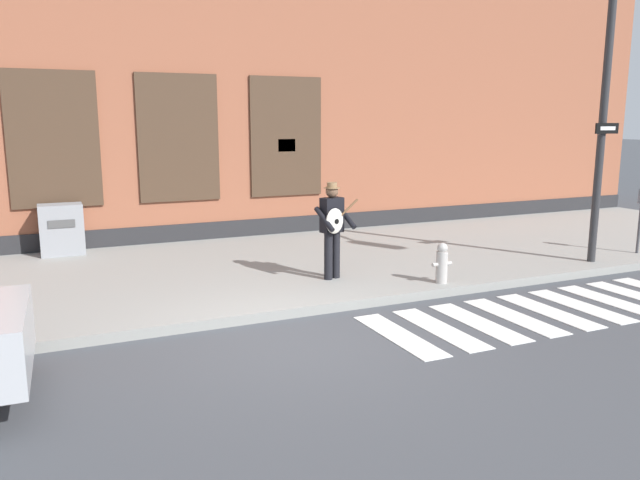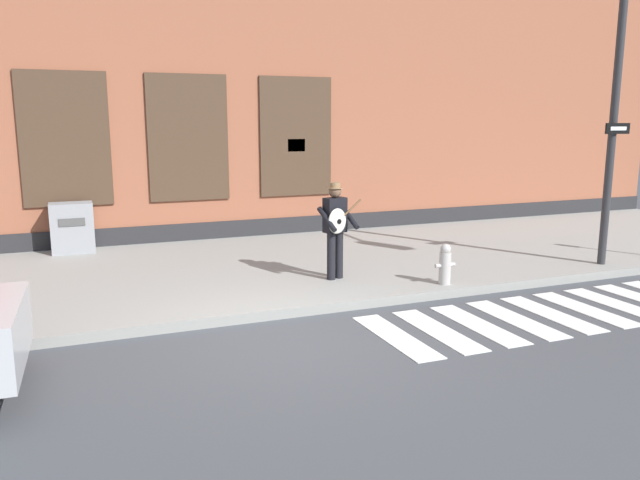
{
  "view_description": "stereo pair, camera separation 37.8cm",
  "coord_description": "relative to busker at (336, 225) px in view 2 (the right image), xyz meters",
  "views": [
    {
      "loc": [
        -2.93,
        -7.34,
        2.91
      ],
      "look_at": [
        0.94,
        1.23,
        1.09
      ],
      "focal_mm": 35.0,
      "sensor_mm": 36.0,
      "label": 1
    },
    {
      "loc": [
        -2.59,
        -7.49,
        2.91
      ],
      "look_at": [
        0.94,
        1.23,
        1.09
      ],
      "focal_mm": 35.0,
      "sensor_mm": 36.0,
      "label": 2
    }
  ],
  "objects": [
    {
      "name": "ground_plane",
      "position": [
        -1.66,
        -2.29,
        -1.12
      ],
      "size": [
        160.0,
        160.0,
        0.0
      ],
      "primitive_type": "plane",
      "color": "#424449"
    },
    {
      "name": "fire_hydrant",
      "position": [
        1.59,
        -1.01,
        -0.62
      ],
      "size": [
        0.38,
        0.2,
        0.7
      ],
      "color": "#B2ADA8",
      "rests_on": "sidewalk"
    },
    {
      "name": "crosswalk",
      "position": [
        2.42,
        -2.66,
        -1.11
      ],
      "size": [
        5.78,
        1.9,
        0.01
      ],
      "color": "silver",
      "rests_on": "ground"
    },
    {
      "name": "utility_box",
      "position": [
        -4.24,
        4.15,
        -0.44
      ],
      "size": [
        0.86,
        0.55,
        1.06
      ],
      "color": "gray",
      "rests_on": "sidewalk"
    },
    {
      "name": "building_backdrop",
      "position": [
        -1.66,
        6.59,
        3.58
      ],
      "size": [
        28.0,
        4.06,
        9.41
      ],
      "color": "#99563D",
      "rests_on": "ground"
    },
    {
      "name": "busker",
      "position": [
        0.0,
        0.0,
        0.0
      ],
      "size": [
        0.76,
        0.62,
        1.7
      ],
      "color": "black",
      "rests_on": "sidewalk"
    },
    {
      "name": "sidewalk",
      "position": [
        -1.66,
        1.62,
        -1.04
      ],
      "size": [
        28.0,
        5.96,
        0.15
      ],
      "color": "gray",
      "rests_on": "ground"
    }
  ]
}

